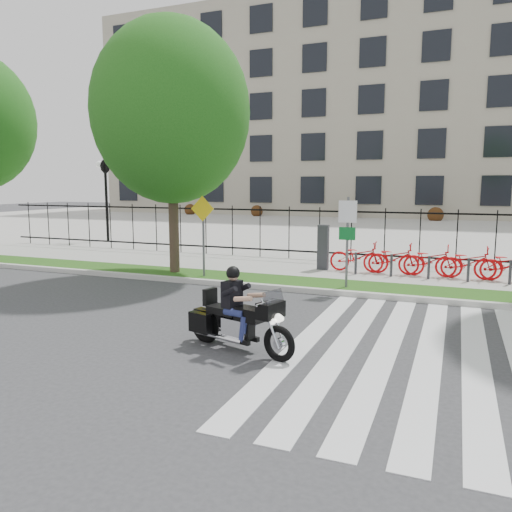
% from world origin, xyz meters
% --- Properties ---
extents(ground, '(120.00, 120.00, 0.00)m').
position_xyz_m(ground, '(0.00, 0.00, 0.00)').
color(ground, '#343436').
rests_on(ground, ground).
extents(curb, '(60.00, 0.20, 0.15)m').
position_xyz_m(curb, '(0.00, 4.10, 0.07)').
color(curb, '#B9B8AE').
rests_on(curb, ground).
extents(grass_verge, '(60.00, 1.50, 0.15)m').
position_xyz_m(grass_verge, '(0.00, 4.95, 0.07)').
color(grass_verge, '#214D13').
rests_on(grass_verge, ground).
extents(sidewalk, '(60.00, 3.50, 0.15)m').
position_xyz_m(sidewalk, '(0.00, 7.45, 0.07)').
color(sidewalk, '#9D9A93').
rests_on(sidewalk, ground).
extents(plaza, '(80.00, 34.00, 0.10)m').
position_xyz_m(plaza, '(0.00, 25.00, 0.05)').
color(plaza, '#9D9A93').
rests_on(plaza, ground).
extents(crosswalk_stripes, '(5.70, 8.00, 0.01)m').
position_xyz_m(crosswalk_stripes, '(4.83, 0.00, 0.01)').
color(crosswalk_stripes, silver).
rests_on(crosswalk_stripes, ground).
extents(iron_fence, '(30.00, 0.06, 2.00)m').
position_xyz_m(iron_fence, '(0.00, 9.20, 1.15)').
color(iron_fence, black).
rests_on(iron_fence, sidewalk).
extents(office_building, '(60.00, 21.90, 20.15)m').
position_xyz_m(office_building, '(0.00, 44.92, 9.97)').
color(office_building, '#9F9480').
rests_on(office_building, ground).
extents(lamp_post_left, '(1.06, 0.70, 4.25)m').
position_xyz_m(lamp_post_left, '(-12.00, 12.00, 3.21)').
color(lamp_post_left, black).
rests_on(lamp_post_left, ground).
extents(street_tree_1, '(4.99, 4.99, 7.96)m').
position_xyz_m(street_tree_1, '(-3.73, 4.95, 5.23)').
color(street_tree_1, '#38261E').
rests_on(street_tree_1, grass_verge).
extents(bike_share_station, '(10.03, 0.87, 1.50)m').
position_xyz_m(bike_share_station, '(5.65, 7.20, 0.65)').
color(bike_share_station, '#2D2D33').
rests_on(bike_share_station, sidewalk).
extents(sign_pole_regulatory, '(0.50, 0.09, 2.50)m').
position_xyz_m(sign_pole_regulatory, '(2.00, 4.58, 1.74)').
color(sign_pole_regulatory, '#59595B').
rests_on(sign_pole_regulatory, grass_verge).
extents(sign_pole_warning, '(0.78, 0.09, 2.49)m').
position_xyz_m(sign_pole_warning, '(-2.47, 4.58, 1.74)').
color(sign_pole_warning, '#59595B').
rests_on(sign_pole_warning, grass_verge).
extents(motorcycle_rider, '(2.33, 1.09, 1.85)m').
position_xyz_m(motorcycle_rider, '(1.24, -1.05, 0.62)').
color(motorcycle_rider, black).
rests_on(motorcycle_rider, ground).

